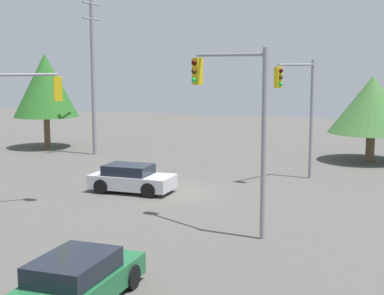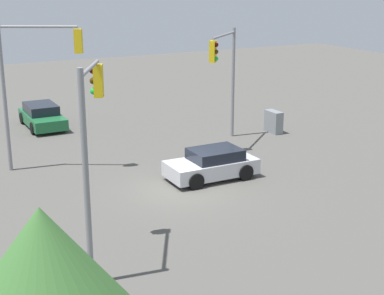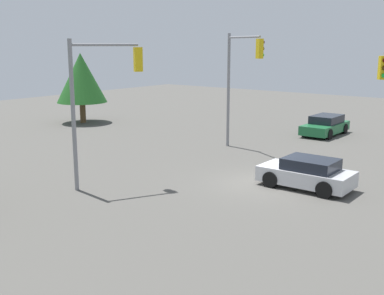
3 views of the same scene
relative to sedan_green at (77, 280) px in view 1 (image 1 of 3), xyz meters
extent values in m
plane|color=#54514C|center=(-13.41, -2.67, -0.66)|extent=(80.00, 80.00, 0.00)
cube|color=#1E6638|center=(-0.06, 0.00, -0.16)|extent=(4.46, 1.89, 0.63)
cube|color=black|center=(0.16, 0.00, 0.43)|extent=(2.45, 1.66, 0.54)
cylinder|color=black|center=(-1.44, -0.90, -0.31)|extent=(0.70, 0.22, 0.70)
cylinder|color=black|center=(-1.44, 0.90, -0.31)|extent=(0.70, 0.22, 0.70)
cube|color=silver|center=(-12.68, -4.40, -0.13)|extent=(1.87, 4.02, 0.67)
cube|color=black|center=(-12.68, -4.60, 0.45)|extent=(1.65, 2.21, 0.49)
cylinder|color=black|center=(-13.57, -3.15, -0.30)|extent=(0.22, 0.72, 0.72)
cylinder|color=black|center=(-11.79, -3.15, -0.30)|extent=(0.22, 0.72, 0.72)
cylinder|color=black|center=(-13.57, -5.64, -0.30)|extent=(0.22, 0.72, 0.72)
cylinder|color=black|center=(-11.79, -5.64, -0.30)|extent=(0.22, 0.72, 0.72)
cylinder|color=gray|center=(-19.07, 3.29, 2.55)|extent=(0.18, 0.18, 6.43)
cylinder|color=gray|center=(-17.79, 2.61, 5.52)|extent=(2.63, 1.46, 0.12)
cube|color=gold|center=(-16.50, 1.93, 4.89)|extent=(0.43, 0.41, 1.05)
sphere|color=#360503|center=(-16.42, 2.09, 5.23)|extent=(0.22, 0.22, 0.22)
sphere|color=#392605|center=(-16.42, 2.09, 4.89)|extent=(0.22, 0.22, 0.22)
sphere|color=green|center=(-16.42, 2.09, 4.55)|extent=(0.22, 0.22, 0.22)
cylinder|color=gray|center=(-7.31, 3.30, 2.76)|extent=(0.18, 0.18, 6.84)
cylinder|color=gray|center=(-8.14, 1.77, 5.93)|extent=(1.77, 3.12, 0.12)
cube|color=gold|center=(-8.97, 0.24, 5.31)|extent=(0.41, 0.43, 1.05)
sphere|color=#360503|center=(-8.82, 0.16, 5.64)|extent=(0.22, 0.22, 0.22)
sphere|color=#392605|center=(-8.82, 0.16, 5.31)|extent=(0.22, 0.22, 0.22)
sphere|color=green|center=(-8.82, 0.16, 4.97)|extent=(0.22, 0.22, 0.22)
cylinder|color=gray|center=(-8.17, -7.64, 5.13)|extent=(2.43, 2.71, 0.12)
cube|color=gold|center=(-9.35, -6.32, 4.50)|extent=(0.44, 0.44, 1.05)
sphere|color=#360503|center=(-9.47, -6.44, 4.84)|extent=(0.22, 0.22, 0.22)
sphere|color=#392605|center=(-9.47, -6.44, 4.50)|extent=(0.22, 0.22, 0.22)
sphere|color=green|center=(-9.47, -6.44, 4.17)|extent=(0.22, 0.22, 0.22)
cylinder|color=gray|center=(-22.46, -11.86, 4.71)|extent=(0.28, 0.28, 10.73)
cylinder|color=gray|center=(-22.46, -11.86, 9.47)|extent=(2.20, 0.12, 0.12)
cylinder|color=gray|center=(-22.46, -11.86, 8.47)|extent=(2.20, 0.12, 0.12)
cylinder|color=brown|center=(-25.86, 6.10, 0.26)|extent=(0.55, 0.55, 1.84)
cone|color=#3D7033|center=(-25.86, 6.10, 2.98)|extent=(5.42, 5.42, 3.61)
cylinder|color=brown|center=(-24.09, -16.71, 0.50)|extent=(0.45, 0.45, 2.32)
cone|color=#286623|center=(-24.09, -16.71, 3.95)|extent=(4.70, 4.70, 4.59)
camera|label=1|loc=(12.90, 7.79, 5.72)|focal=55.00mm
camera|label=2|loc=(-34.27, 7.88, 8.20)|focal=55.00mm
camera|label=3|loc=(-31.83, -12.96, 5.53)|focal=45.00mm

